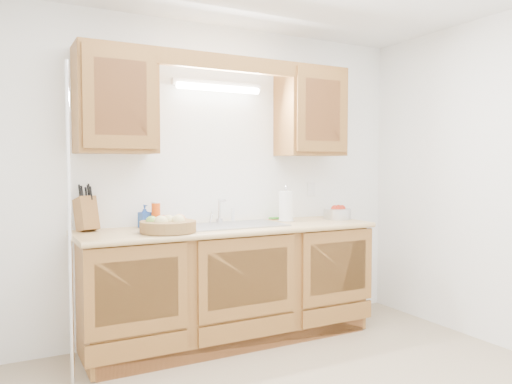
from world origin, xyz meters
TOP-DOWN VIEW (x-y plane):
  - room at (0.00, 0.00)m, footprint 3.52×3.50m
  - base_cabinets at (0.00, 1.20)m, footprint 2.20×0.60m
  - countertop at (0.00, 1.19)m, footprint 2.30×0.63m
  - upper_cabinet_left at (-0.83, 1.33)m, footprint 0.55×0.33m
  - upper_cabinet_right at (0.83, 1.33)m, footprint 0.55×0.33m
  - valance at (0.00, 1.19)m, footprint 2.20×0.05m
  - fluorescent_fixture at (0.00, 1.42)m, footprint 0.76×0.08m
  - sink at (0.00, 1.21)m, footprint 0.84×0.46m
  - wire_shelf_pole at (-1.20, 0.94)m, footprint 0.03×0.03m
  - outlet_plate at (0.95, 1.49)m, footprint 0.08×0.01m
  - fruit_basket at (-0.54, 1.06)m, footprint 0.39×0.39m
  - knife_block at (-1.03, 1.40)m, footprint 0.17×0.22m
  - orange_canister at (-0.54, 1.35)m, footprint 0.07×0.07m
  - soap_bottle at (-0.61, 1.39)m, footprint 0.09×0.10m
  - sponge at (0.54, 1.44)m, footprint 0.11×0.08m
  - paper_towel at (0.54, 1.26)m, footprint 0.15×0.15m
  - apple_bowl at (1.03, 1.21)m, footprint 0.31×0.31m

SIDE VIEW (x-z plane):
  - base_cabinets at x=0.00m, z-range 0.01..0.87m
  - sink at x=0.00m, z-range 0.65..1.01m
  - countertop at x=0.00m, z-range 0.86..0.90m
  - sponge at x=0.54m, z-range 0.90..0.92m
  - apple_bowl at x=1.03m, z-range 0.89..1.02m
  - fruit_basket at x=-0.54m, z-range 0.89..1.01m
  - soap_bottle at x=-0.61m, z-range 0.90..1.07m
  - orange_canister at x=-0.54m, z-range 0.90..1.10m
  - wire_shelf_pole at x=-1.20m, z-range 0.00..2.00m
  - paper_towel at x=0.54m, z-range 0.87..1.17m
  - knife_block at x=-1.03m, z-range 0.85..1.20m
  - outlet_plate at x=0.95m, z-range 1.09..1.21m
  - room at x=0.00m, z-range 0.00..2.50m
  - upper_cabinet_left at x=-0.83m, z-range 1.45..2.20m
  - upper_cabinet_right at x=0.83m, z-range 1.45..2.20m
  - fluorescent_fixture at x=0.00m, z-range 1.96..2.04m
  - valance at x=0.00m, z-range 2.08..2.20m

